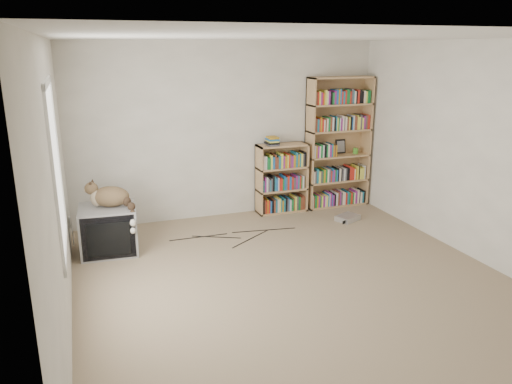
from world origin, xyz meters
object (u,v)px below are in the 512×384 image
object	(u,v)px
bookcase_tall	(337,146)
crt_tv	(109,230)
bookcase_short	(281,180)
dvd_player	(348,218)
cat	(114,200)

from	to	relation	value
bookcase_tall	crt_tv	bearing A→B (deg)	-167.88
bookcase_short	dvd_player	bearing A→B (deg)	-44.26
crt_tv	bookcase_short	size ratio (longest dim) A/B	0.67
bookcase_tall	bookcase_short	world-z (taller)	bookcase_tall
bookcase_tall	cat	bearing A→B (deg)	-167.01
cat	bookcase_tall	xyz separation A→B (m)	(3.42, 0.79, 0.28)
crt_tv	cat	distance (m)	0.39
bookcase_short	dvd_player	xyz separation A→B (m)	(0.75, -0.73, -0.44)
bookcase_tall	dvd_player	bearing A→B (deg)	-104.08
bookcase_tall	dvd_player	distance (m)	1.18
bookcase_tall	bookcase_short	xyz separation A→B (m)	(-0.93, -0.00, -0.46)
bookcase_short	dvd_player	world-z (taller)	bookcase_short
bookcase_tall	dvd_player	xyz separation A→B (m)	(-0.18, -0.73, -0.90)
crt_tv	bookcase_tall	distance (m)	3.64
bookcase_tall	dvd_player	size ratio (longest dim) A/B	6.10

